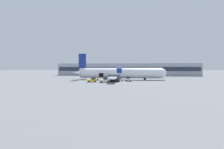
% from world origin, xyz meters
% --- Properties ---
extents(ground_plane, '(500.00, 500.00, 0.00)m').
position_xyz_m(ground_plane, '(0.00, 0.00, 0.00)').
color(ground_plane, slate).
extents(apron_marking_line, '(27.22, 1.04, 0.01)m').
position_xyz_m(apron_marking_line, '(-2.96, -6.33, 0.00)').
color(apron_marking_line, silver).
rests_on(apron_marking_line, ground_plane).
extents(terminal_strip, '(83.05, 10.75, 7.25)m').
position_xyz_m(terminal_strip, '(0.00, 40.87, 3.63)').
color(terminal_strip, '#9EA3AD').
rests_on(terminal_strip, ground_plane).
extents(airplane, '(35.13, 31.30, 10.19)m').
position_xyz_m(airplane, '(-2.14, 6.40, 2.54)').
color(airplane, white).
rests_on(airplane, ground_plane).
extents(baggage_tug_lead, '(3.30, 2.60, 1.75)m').
position_xyz_m(baggage_tug_lead, '(-5.55, -5.06, 0.74)').
color(baggage_tug_lead, silver).
rests_on(baggage_tug_lead, ground_plane).
extents(baggage_tug_mid, '(2.83, 2.60, 1.64)m').
position_xyz_m(baggage_tug_mid, '(2.00, 0.54, 0.69)').
color(baggage_tug_mid, white).
rests_on(baggage_tug_mid, ground_plane).
extents(baggage_tug_rear, '(3.43, 2.77, 1.59)m').
position_xyz_m(baggage_tug_rear, '(-9.87, -3.92, 0.69)').
color(baggage_tug_rear, yellow).
rests_on(baggage_tug_rear, ground_plane).
extents(baggage_cart_loading, '(3.54, 2.10, 1.15)m').
position_xyz_m(baggage_cart_loading, '(-6.31, 0.95, 0.56)').
color(baggage_cart_loading, silver).
rests_on(baggage_cart_loading, ground_plane).
extents(ground_crew_loader_a, '(0.54, 0.59, 1.75)m').
position_xyz_m(ground_crew_loader_a, '(-3.46, 3.34, 0.92)').
color(ground_crew_loader_a, '#1E2338').
rests_on(ground_crew_loader_a, ground_plane).
extents(ground_crew_loader_b, '(0.61, 0.46, 1.74)m').
position_xyz_m(ground_crew_loader_b, '(-6.82, 3.66, 0.92)').
color(ground_crew_loader_b, black).
rests_on(ground_crew_loader_b, ground_plane).
extents(ground_crew_driver, '(0.41, 0.59, 1.72)m').
position_xyz_m(ground_crew_driver, '(-9.69, 2.56, 0.90)').
color(ground_crew_driver, '#1E2338').
rests_on(ground_crew_driver, ground_plane).
extents(ground_crew_supervisor, '(0.56, 0.56, 1.74)m').
position_xyz_m(ground_crew_supervisor, '(-3.41, 1.88, 0.92)').
color(ground_crew_supervisor, black).
rests_on(ground_crew_supervisor, ground_plane).
extents(safety_cone_nose, '(0.63, 0.63, 0.71)m').
position_xyz_m(safety_cone_nose, '(14.62, 5.99, 0.33)').
color(safety_cone_nose, black).
rests_on(safety_cone_nose, ground_plane).
extents(safety_cone_engine_left, '(0.61, 0.61, 0.67)m').
position_xyz_m(safety_cone_engine_left, '(-3.43, -9.66, 0.31)').
color(safety_cone_engine_left, black).
rests_on(safety_cone_engine_left, ground_plane).
extents(safety_cone_wingtip, '(0.44, 0.44, 0.68)m').
position_xyz_m(safety_cone_wingtip, '(-0.29, -1.21, 0.32)').
color(safety_cone_wingtip, black).
rests_on(safety_cone_wingtip, ground_plane).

